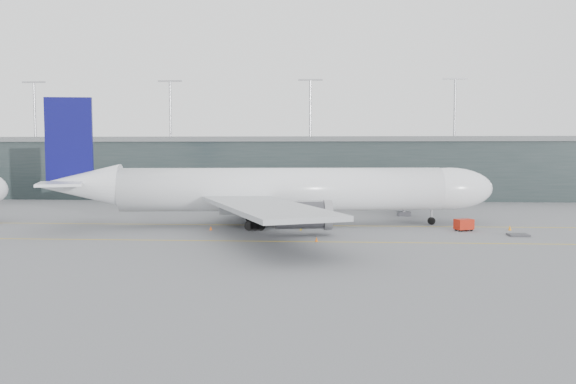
{
  "coord_description": "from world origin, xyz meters",
  "views": [
    {
      "loc": [
        8.27,
        -91.06,
        11.35
      ],
      "look_at": [
        2.78,
        -4.0,
        5.25
      ],
      "focal_mm": 35.0,
      "sensor_mm": 36.0,
      "label": 1
    }
  ],
  "objects": [
    {
      "name": "jet_bridge",
      "position": [
        22.17,
        25.68,
        5.45
      ],
      "size": [
        7.17,
        47.82,
        7.28
      ],
      "rotation": [
        0.0,
        0.0,
        0.07
      ],
      "color": "#2C2C31",
      "rests_on": "ground"
    },
    {
      "name": "cone_wing_stbd",
      "position": [
        7.44,
        -19.97,
        0.32
      ],
      "size": [
        0.4,
        0.4,
        0.64
      ],
      "primitive_type": "cone",
      "color": "#E35F0C",
      "rests_on": "ground"
    },
    {
      "name": "uld_b",
      "position": [
        -3.02,
        10.48,
        0.85
      ],
      "size": [
        2.21,
        2.04,
        1.62
      ],
      "rotation": [
        0.0,
        0.0,
        0.42
      ],
      "color": "#3D3D42",
      "rests_on": "ground"
    },
    {
      "name": "main_aircraft",
      "position": [
        1.45,
        -4.56,
        5.52
      ],
      "size": [
        70.14,
        65.43,
        19.67
      ],
      "rotation": [
        0.0,
        0.0,
        0.12
      ],
      "color": "white",
      "rests_on": "ground"
    },
    {
      "name": "baggage_dolly",
      "position": [
        34.88,
        -13.29,
        0.16
      ],
      "size": [
        2.66,
        2.13,
        0.27
      ],
      "primitive_type": "cube",
      "rotation": [
        0.0,
        0.0,
        0.0
      ],
      "color": "#333338",
      "rests_on": "ground"
    },
    {
      "name": "cone_nose",
      "position": [
        35.62,
        -7.58,
        0.37
      ],
      "size": [
        0.46,
        0.46,
        0.74
      ],
      "primitive_type": "cone",
      "color": "orange",
      "rests_on": "ground"
    },
    {
      "name": "uld_c",
      "position": [
        -0.74,
        11.38,
        0.88
      ],
      "size": [
        2.23,
        2.01,
        1.67
      ],
      "rotation": [
        0.0,
        0.0,
        -0.34
      ],
      "color": "#3D3D42",
      "rests_on": "ground"
    },
    {
      "name": "taxiline_lead_main",
      "position": [
        5.0,
        20.0,
        0.01
      ],
      "size": [
        0.25,
        60.0,
        0.02
      ],
      "primitive_type": "cube",
      "color": "gold",
      "rests_on": "ground"
    },
    {
      "name": "ground",
      "position": [
        0.0,
        0.0,
        0.0
      ],
      "size": [
        320.0,
        320.0,
        0.0
      ],
      "primitive_type": "plane",
      "color": "slate",
      "rests_on": "ground"
    },
    {
      "name": "terminal",
      "position": [
        -0.0,
        58.0,
        7.62
      ],
      "size": [
        240.0,
        36.0,
        29.0
      ],
      "color": "#1F2A2A",
      "rests_on": "ground"
    },
    {
      "name": "taxiline_a",
      "position": [
        0.0,
        -4.0,
        0.01
      ],
      "size": [
        160.0,
        0.25,
        0.02
      ],
      "primitive_type": "cube",
      "color": "gold",
      "rests_on": "ground"
    },
    {
      "name": "cone_tail",
      "position": [
        -8.2,
        -10.23,
        0.31
      ],
      "size": [
        0.4,
        0.4,
        0.63
      ],
      "primitive_type": "cone",
      "color": "#DC510C",
      "rests_on": "ground"
    },
    {
      "name": "taxiline_b",
      "position": [
        0.0,
        -20.0,
        0.01
      ],
      "size": [
        160.0,
        0.25,
        0.02
      ],
      "primitive_type": "cube",
      "color": "gold",
      "rests_on": "ground"
    },
    {
      "name": "gse_cart",
      "position": [
        28.74,
        -8.54,
        0.95
      ],
      "size": [
        2.93,
        2.44,
        1.71
      ],
      "rotation": [
        0.0,
        0.0,
        0.39
      ],
      "color": "#A31B0B",
      "rests_on": "ground"
    },
    {
      "name": "cone_wing_port",
      "position": [
        6.78,
        12.17,
        0.32
      ],
      "size": [
        0.41,
        0.41,
        0.65
      ],
      "primitive_type": "cone",
      "color": "#FE510E",
      "rests_on": "ground"
    },
    {
      "name": "uld_a",
      "position": [
        -6.5,
        10.56,
        1.04
      ],
      "size": [
        2.29,
        1.88,
        1.98
      ],
      "rotation": [
        0.0,
        0.0,
        0.06
      ],
      "color": "#3D3D42",
      "rests_on": "ground"
    }
  ]
}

